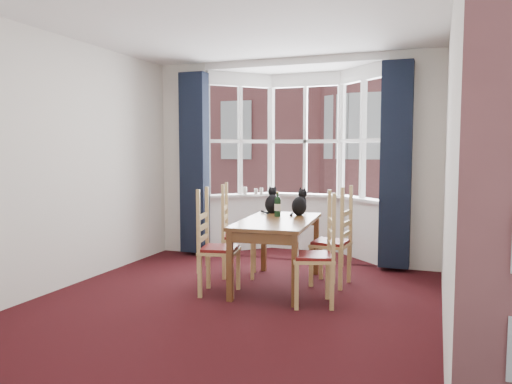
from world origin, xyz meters
The scene contains 23 objects.
floor centered at (0.00, 0.00, 0.00)m, with size 4.50×4.50×0.00m, color black.
ceiling centered at (0.00, 0.00, 2.80)m, with size 4.50×4.50×0.00m, color white.
wall_left centered at (-2.00, 0.00, 1.40)m, with size 4.50×4.50×0.00m, color silver.
wall_right centered at (2.00, 0.00, 1.40)m, with size 4.50×4.50×0.00m, color silver.
wall_near centered at (0.00, -2.25, 1.40)m, with size 4.00×4.00×0.00m, color silver.
wall_back_pier_left centered at (-1.65, 2.25, 1.40)m, with size 0.70×0.12×2.80m, color silver.
wall_back_pier_right centered at (1.65, 2.25, 1.40)m, with size 0.70×0.12×2.80m, color silver.
bay_window centered at (0.00, 2.75, 1.40)m, with size 2.76×0.94×2.80m.
curtain_left centered at (-1.42, 2.07, 1.35)m, with size 0.38×0.22×2.60m, color black.
curtain_right centered at (1.42, 2.07, 1.35)m, with size 0.38×0.22×2.60m, color black.
dining_table centered at (0.24, 0.84, 0.67)m, with size 0.88×1.50×0.77m.
chair_left_near centered at (-0.35, 0.34, 0.47)m, with size 0.47×0.49×0.92m.
chair_left_far centered at (-0.43, 1.11, 0.47)m, with size 0.50×0.52×0.92m.
chair_right_near centered at (0.86, 0.36, 0.47)m, with size 0.51×0.53×0.92m.
chair_right_far centered at (0.88, 1.12, 0.47)m, with size 0.44×0.46×0.92m.
cat_left centered at (0.01, 1.37, 0.90)m, with size 0.24×0.29×0.35m.
cat_right centered at (0.38, 1.30, 0.89)m, with size 0.23×0.28×0.34m.
wine_bottle centered at (0.17, 1.09, 0.89)m, with size 0.08×0.08×0.30m.
candle_tall centered at (-0.84, 2.60, 0.93)m, with size 0.06×0.06×0.11m, color white.
candle_short centered at (-0.67, 2.63, 0.91)m, with size 0.06×0.06×0.09m, color white.
candle_extra centered at (-0.59, 2.65, 0.92)m, with size 0.05×0.05×0.10m, color white.
street centered at (0.00, 32.25, -6.00)m, with size 80.00×80.00×0.00m, color #333335.
tenement_building centered at (0.00, 14.01, 1.60)m, with size 18.40×7.80×15.20m.
Camera 1 is at (1.92, -4.45, 1.55)m, focal length 35.00 mm.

